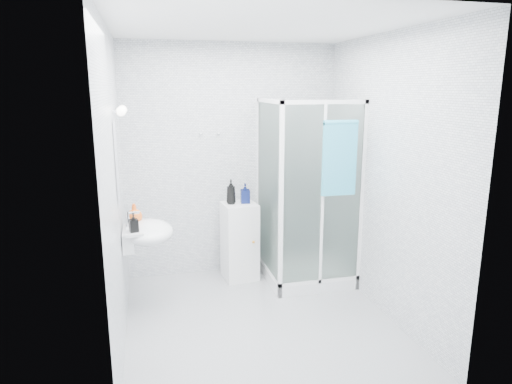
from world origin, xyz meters
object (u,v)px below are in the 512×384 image
object	(u,v)px
storage_cabinet	(240,241)
shampoo_bottle_b	(245,193)
soap_dispenser_orange	(134,214)
shower_enclosure	(302,243)
wall_basin	(146,233)
hand_towel	(340,156)
soap_dispenser_black	(134,223)
shampoo_bottle_a	(231,192)

from	to	relation	value
storage_cabinet	shampoo_bottle_b	bearing A→B (deg)	4.10
shampoo_bottle_b	soap_dispenser_orange	size ratio (longest dim) A/B	1.17
shower_enclosure	wall_basin	world-z (taller)	shower_enclosure
wall_basin	shampoo_bottle_b	size ratio (longest dim) A/B	2.55
hand_towel	shampoo_bottle_b	xyz separation A→B (m)	(-0.80, 0.67, -0.48)
shower_enclosure	storage_cabinet	size ratio (longest dim) A/B	2.30
soap_dispenser_black	wall_basin	bearing A→B (deg)	59.05
soap_dispenser_orange	soap_dispenser_black	bearing A→B (deg)	-90.65
shampoo_bottle_a	soap_dispenser_black	world-z (taller)	shampoo_bottle_a
shampoo_bottle_a	soap_dispenser_black	xyz separation A→B (m)	(-1.02, -0.75, -0.06)
storage_cabinet	shampoo_bottle_a	size ratio (longest dim) A/B	3.23
shower_enclosure	hand_towel	world-z (taller)	shower_enclosure
hand_towel	shampoo_bottle_b	bearing A→B (deg)	140.06
shower_enclosure	hand_towel	size ratio (longest dim) A/B	2.69
hand_towel	soap_dispenser_black	distance (m)	2.05
shower_enclosure	shampoo_bottle_a	size ratio (longest dim) A/B	7.42
storage_cabinet	soap_dispenser_black	distance (m)	1.43
storage_cabinet	soap_dispenser_orange	xyz separation A→B (m)	(-1.11, -0.46, 0.52)
shampoo_bottle_a	soap_dispenser_orange	distance (m)	1.12
storage_cabinet	soap_dispenser_orange	world-z (taller)	soap_dispenser_orange
shampoo_bottle_b	soap_dispenser_black	distance (m)	1.40
wall_basin	hand_towel	world-z (taller)	hand_towel
wall_basin	shampoo_bottle_a	world-z (taller)	shampoo_bottle_a
storage_cabinet	soap_dispenser_black	world-z (taller)	soap_dispenser_black
hand_towel	soap_dispenser_orange	world-z (taller)	hand_towel
shower_enclosure	shampoo_bottle_b	distance (m)	0.83
hand_towel	soap_dispenser_black	size ratio (longest dim) A/B	4.45
shower_enclosure	shampoo_bottle_b	world-z (taller)	shower_enclosure
wall_basin	shampoo_bottle_a	xyz separation A→B (m)	(0.92, 0.58, 0.21)
hand_towel	soap_dispenser_black	bearing A→B (deg)	-177.76
shampoo_bottle_a	soap_dispenser_orange	bearing A→B (deg)	-155.13
shampoo_bottle_a	hand_towel	bearing A→B (deg)	-34.93
storage_cabinet	shampoo_bottle_b	xyz separation A→B (m)	(0.07, 0.01, 0.54)
storage_cabinet	hand_towel	bearing A→B (deg)	-43.11
soap_dispenser_black	shampoo_bottle_b	bearing A→B (deg)	32.41
shower_enclosure	storage_cabinet	distance (m)	0.69
soap_dispenser_orange	shower_enclosure	bearing A→B (deg)	6.63
shampoo_bottle_b	hand_towel	bearing A→B (deg)	-39.94
soap_dispenser_orange	hand_towel	bearing A→B (deg)	-5.72
storage_cabinet	soap_dispenser_orange	distance (m)	1.31
soap_dispenser_orange	storage_cabinet	bearing A→B (deg)	22.59
hand_towel	wall_basin	bearing A→B (deg)	177.41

